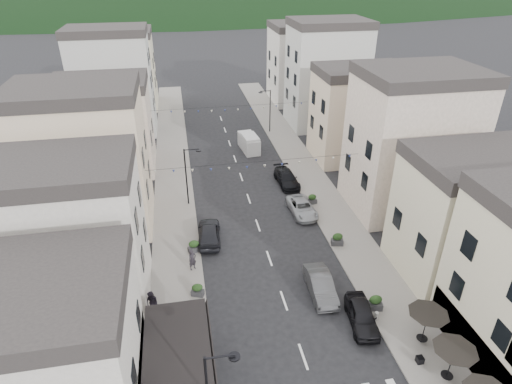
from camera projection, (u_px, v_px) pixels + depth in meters
sidewalk_left at (173, 178)px, 47.65m from camera, size 4.00×76.00×0.12m
sidewalk_right at (303, 167)px, 50.06m from camera, size 4.00×76.00×0.12m
boutique_building at (13, 365)px, 21.25m from camera, size 12.00×8.00×8.00m
boutique_awning at (182, 352)px, 23.01m from camera, size 3.77×7.50×3.28m
buildings_row_left at (105, 113)px, 48.52m from camera, size 10.20×54.16×14.00m
buildings_row_right at (351, 100)px, 52.10m from camera, size 10.20×54.16×14.50m
cafe_terrace at (454, 353)px, 23.89m from camera, size 2.50×8.10×2.53m
streetlamp_left_far at (189, 171)px, 41.00m from camera, size 1.70×0.56×6.00m
streetlamp_right_far at (268, 107)px, 58.34m from camera, size 1.70×0.56×6.00m
bollards at (306, 358)px, 25.91m from camera, size 11.66×10.26×0.60m
bunting_near at (256, 165)px, 37.55m from camera, size 19.00×0.28×0.62m
bunting_far at (231, 109)px, 51.30m from camera, size 19.00×0.28×0.62m
parked_car_a at (362, 315)px, 28.62m from camera, size 2.26×4.41×1.44m
parked_car_b at (321, 285)px, 31.16m from camera, size 1.77×4.65×1.51m
parked_car_c at (302, 208)px, 40.94m from camera, size 2.37×4.76×1.30m
parked_car_d at (287, 178)px, 46.23m from camera, size 2.22×4.97×1.42m
parked_car_e at (209, 233)px, 36.97m from camera, size 2.27×4.84×1.60m
delivery_van at (249, 142)px, 54.10m from camera, size 2.28×4.68×2.16m
pedestrian_a at (192, 260)px, 33.34m from camera, size 0.79×0.71×1.81m
pedestrian_b at (152, 304)px, 29.04m from camera, size 1.20×1.17×1.95m
planter_la at (197, 290)px, 30.93m from camera, size 1.02×0.79×1.01m
planter_lb at (194, 246)px, 35.49m from camera, size 1.11×0.86×1.10m
planter_ra at (375, 303)px, 29.70m from camera, size 1.13×0.74×1.17m
planter_rb at (337, 239)px, 36.36m from camera, size 1.10×0.75×1.13m
planter_rc at (312, 199)px, 42.42m from camera, size 0.99×0.64×1.04m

